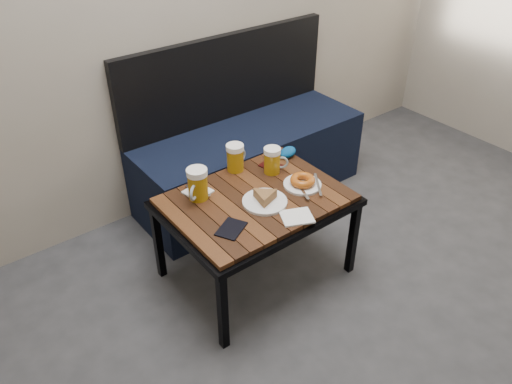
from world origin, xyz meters
TOP-DOWN VIEW (x-y plane):
  - bench at (0.19, 1.76)m, footprint 1.40×0.50m
  - cafe_table at (-0.21, 1.16)m, footprint 0.84×0.62m
  - beer_mug_left at (-0.42, 1.31)m, footprint 0.14×0.13m
  - beer_mug_centre at (-0.14, 1.41)m, footprint 0.14×0.11m
  - beer_mug_right at (-0.01, 1.28)m, footprint 0.12×0.11m
  - plate_pie at (-0.21, 1.10)m, footprint 0.21×0.21m
  - plate_bagel at (0.02, 1.10)m, footprint 0.20×0.22m
  - napkin_left at (-0.40, 1.36)m, footprint 0.13×0.15m
  - napkin_right at (-0.16, 0.93)m, footprint 0.17×0.16m
  - passport_navy at (-0.44, 1.03)m, footprint 0.16×0.15m
  - passport_burgundy at (0.02, 1.33)m, footprint 0.11×0.13m
  - knit_pouch at (0.15, 1.35)m, footprint 0.13×0.10m

SIDE VIEW (x-z plane):
  - bench at x=0.19m, z-range -0.20..0.75m
  - cafe_table at x=-0.21m, z-range 0.19..0.66m
  - passport_burgundy at x=0.02m, z-range 0.47..0.48m
  - passport_navy at x=-0.44m, z-range 0.47..0.48m
  - napkin_right at x=-0.16m, z-range 0.47..0.48m
  - napkin_left at x=-0.40m, z-range 0.47..0.48m
  - plate_bagel at x=0.02m, z-range 0.47..0.52m
  - plate_pie at x=-0.21m, z-range 0.47..0.52m
  - knit_pouch at x=0.15m, z-range 0.47..0.52m
  - beer_mug_right at x=-0.01m, z-range 0.47..0.61m
  - beer_mug_centre at x=-0.14m, z-range 0.47..0.61m
  - beer_mug_left at x=-0.42m, z-range 0.47..0.63m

